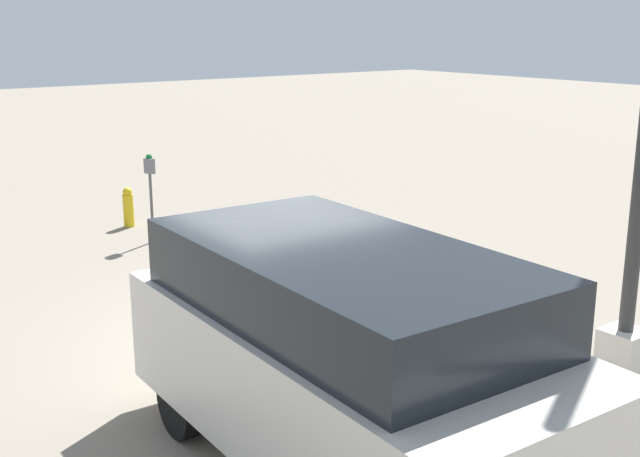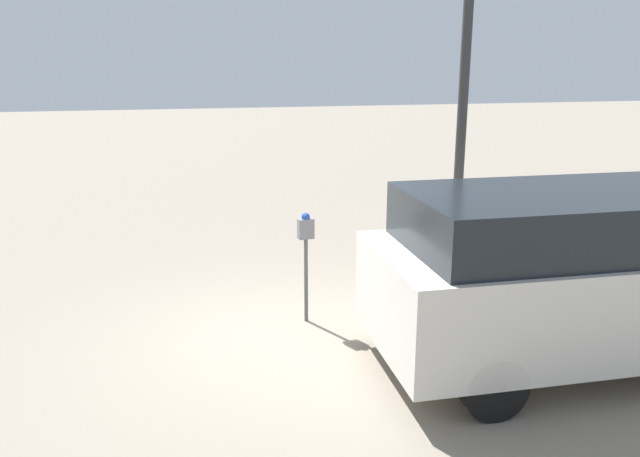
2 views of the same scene
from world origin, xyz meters
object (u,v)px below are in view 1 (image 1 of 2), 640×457
Objects in this scene: fire_hydrant at (128,207)px; parked_van at (346,353)px; parking_meter_far at (150,178)px; parking_meter_near at (331,248)px.

parked_van is at bearing -12.81° from fire_hydrant.
parking_meter_far is 0.35× the size of parked_van.
parking_meter_near is at bearing -1.82° from fire_hydrant.
parked_van reaches higher than parking_meter_near.
parking_meter_near is 1.94× the size of fire_hydrant.
parked_van is at bearing -19.51° from parking_meter_far.
parked_van is at bearing -41.21° from parking_meter_near.
parked_van is 9.34m from fire_hydrant.
fire_hydrant is (-1.28, 0.12, -0.77)m from parking_meter_far.
parking_meter_near reaches higher than fire_hydrant.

